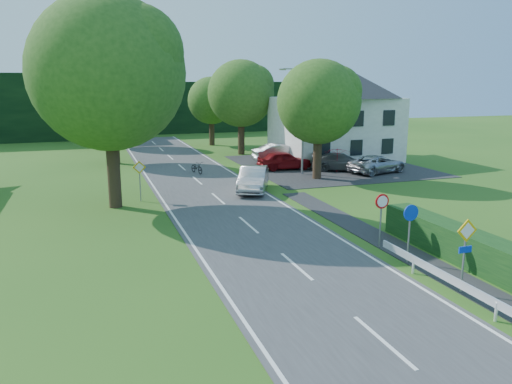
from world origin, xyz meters
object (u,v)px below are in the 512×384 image
object	(u,v)px
parked_car_silver_b	(377,164)
parasol	(338,160)
parked_car_grey	(341,162)
parked_car_red	(284,160)
parked_car_silver_a	(283,154)
motorcycle	(197,167)
moving_car	(253,179)
streetlight	(301,116)

from	to	relation	value
parked_car_silver_b	parasol	distance (m)	3.08
parked_car_grey	parked_car_silver_b	world-z (taller)	parked_car_silver_b
parked_car_red	parked_car_silver_a	world-z (taller)	parked_car_silver_a
motorcycle	moving_car	bearing A→B (deg)	-89.47
streetlight	moving_car	bearing A→B (deg)	-139.15
parked_car_red	parked_car_grey	distance (m)	4.54
parked_car_red	parasol	distance (m)	4.31
parked_car_red	parked_car_silver_b	xyz separation A→B (m)	(6.29, -3.76, -0.05)
parked_car_silver_b	parked_car_grey	bearing A→B (deg)	33.77
parked_car_grey	parked_car_silver_b	xyz separation A→B (m)	(2.17, -1.85, 0.00)
motorcycle	streetlight	bearing A→B (deg)	-36.27
parked_car_silver_a	parked_car_red	bearing A→B (deg)	164.20
parked_car_grey	parked_car_silver_b	size ratio (longest dim) A/B	0.95
parked_car_red	parked_car_silver_b	world-z (taller)	parked_car_red
parked_car_silver_a	parked_car_grey	distance (m)	5.70
parked_car_red	parked_car_grey	size ratio (longest dim) A/B	0.92
parked_car_silver_a	parasol	size ratio (longest dim) A/B	2.45
motorcycle	parked_car_silver_b	world-z (taller)	parked_car_silver_b
streetlight	parked_car_red	distance (m)	4.41
parked_car_silver_a	parked_car_grey	xyz separation A→B (m)	(3.13, -4.76, -0.17)
parked_car_silver_a	parasol	xyz separation A→B (m)	(2.50, -5.38, 0.10)
motorcycle	parasol	xyz separation A→B (m)	(10.56, -3.04, 0.49)
parked_car_silver_b	parked_car_silver_a	bearing A→B (deg)	22.96
parked_car_silver_a	parked_car_silver_b	distance (m)	8.48
moving_car	parasol	world-z (taller)	parasol
parked_car_grey	streetlight	bearing A→B (deg)	121.50
streetlight	moving_car	world-z (taller)	streetlight
moving_car	parked_car_silver_b	distance (m)	11.74
parked_car_red	parasol	size ratio (longest dim) A/B	2.06
moving_car	parked_car_red	distance (m)	8.62
motorcycle	parked_car_silver_b	xyz separation A→B (m)	(13.37, -4.27, 0.22)
streetlight	moving_car	xyz separation A→B (m)	(-5.36, -4.64, -3.63)
moving_car	parked_car_grey	xyz separation A→B (m)	(9.10, 5.12, -0.11)
motorcycle	parked_car_grey	distance (m)	11.46
motorcycle	parked_car_silver_b	bearing A→B (deg)	-32.68
parked_car_red	parked_car_grey	bearing A→B (deg)	-112.14
streetlight	motorcycle	bearing A→B (deg)	158.69
parasol	streetlight	bearing A→B (deg)	177.52
moving_car	parked_car_red	bearing A→B (deg)	78.80
parked_car_silver_a	moving_car	bearing A→B (deg)	152.05
parked_car_red	parked_car_silver_a	size ratio (longest dim) A/B	0.84
motorcycle	parked_car_red	xyz separation A→B (m)	(7.08, -0.51, 0.28)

